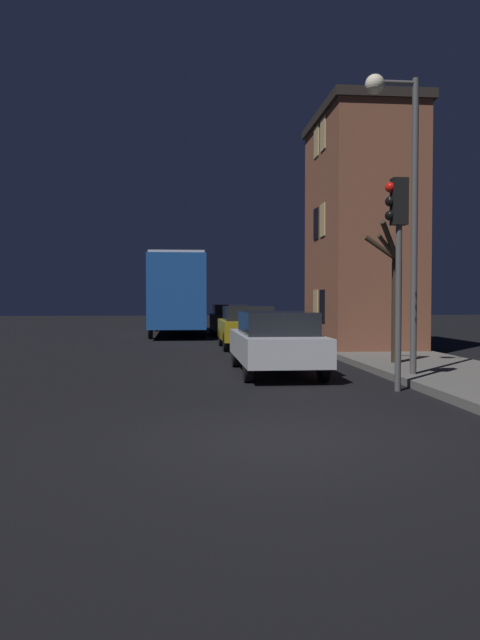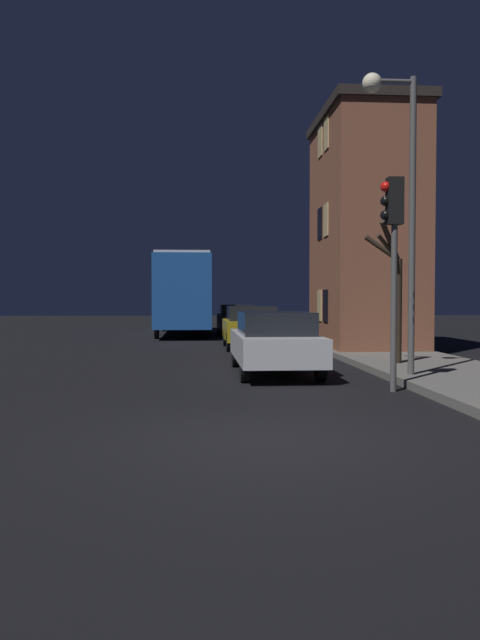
# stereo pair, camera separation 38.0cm
# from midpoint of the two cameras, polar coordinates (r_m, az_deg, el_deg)

# --- Properties ---
(ground_plane) EXTENTS (120.00, 120.00, 0.00)m
(ground_plane) POSITION_cam_midpoint_polar(r_m,az_deg,el_deg) (8.26, 2.33, -10.63)
(ground_plane) COLOR black
(brick_building) EXTENTS (3.20, 5.45, 8.10)m
(brick_building) POSITION_cam_midpoint_polar(r_m,az_deg,el_deg) (22.34, 10.55, 8.17)
(brick_building) COLOR brown
(brick_building) RESTS_ON sidewalk
(streetlamp) EXTENTS (1.18, 0.41, 6.41)m
(streetlamp) POSITION_cam_midpoint_polar(r_m,az_deg,el_deg) (14.11, 13.66, 12.97)
(streetlamp) COLOR #4C4C4C
(streetlamp) RESTS_ON sidewalk
(traffic_light) EXTENTS (0.43, 0.24, 4.13)m
(traffic_light) POSITION_cam_midpoint_polar(r_m,az_deg,el_deg) (12.48, 13.34, 7.27)
(traffic_light) COLOR #4C4C4C
(traffic_light) RESTS_ON ground
(bare_tree) EXTENTS (0.98, 0.98, 3.55)m
(bare_tree) POSITION_cam_midpoint_polar(r_m,az_deg,el_deg) (16.34, 13.28, 2.17)
(bare_tree) COLOR #2D2319
(bare_tree) RESTS_ON sidewalk
(bus) EXTENTS (2.56, 10.37, 3.89)m
(bus) POSITION_cam_midpoint_polar(r_m,az_deg,el_deg) (31.69, -6.10, 2.84)
(bus) COLOR #194793
(bus) RESTS_ON ground
(car_near_lane) EXTENTS (1.83, 4.71, 1.50)m
(car_near_lane) POSITION_cam_midpoint_polar(r_m,az_deg,el_deg) (14.96, 2.56, -1.90)
(car_near_lane) COLOR #B7BABF
(car_near_lane) RESTS_ON ground
(car_mid_lane) EXTENTS (1.89, 3.92, 1.54)m
(car_mid_lane) POSITION_cam_midpoint_polar(r_m,az_deg,el_deg) (22.53, 0.17, -0.57)
(car_mid_lane) COLOR olive
(car_mid_lane) RESTS_ON ground
(car_far_lane) EXTENTS (1.82, 4.40, 1.52)m
(car_far_lane) POSITION_cam_midpoint_polar(r_m,az_deg,el_deg) (31.34, -1.30, 0.09)
(car_far_lane) COLOR black
(car_far_lane) RESTS_ON ground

